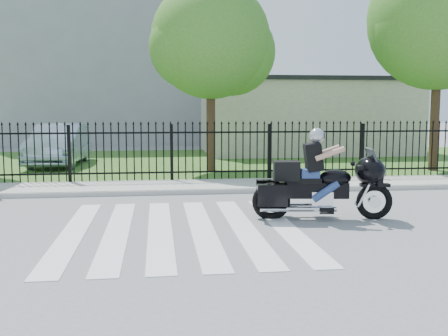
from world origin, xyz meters
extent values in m
plane|color=slate|center=(0.00, 0.00, 0.00)|extent=(120.00, 120.00, 0.00)
cube|color=#ADAAA3|center=(0.00, 5.00, 0.06)|extent=(40.00, 2.00, 0.12)
cube|color=#ADAAA3|center=(0.00, 4.00, 0.06)|extent=(40.00, 0.12, 0.12)
cube|color=#365C1F|center=(0.00, 12.00, 0.01)|extent=(40.00, 12.00, 0.02)
cube|color=black|center=(0.00, 6.00, 0.35)|extent=(26.00, 0.04, 0.05)
cube|color=black|center=(0.00, 6.00, 1.55)|extent=(26.00, 0.04, 0.05)
cylinder|color=#382316|center=(1.50, 9.00, 2.08)|extent=(0.32, 0.32, 4.16)
sphere|color=#367421|center=(1.50, 9.00, 4.68)|extent=(4.20, 4.20, 4.20)
cylinder|color=#382316|center=(9.50, 8.00, 2.40)|extent=(0.32, 0.32, 4.80)
sphere|color=#367421|center=(9.50, 8.00, 5.40)|extent=(5.00, 5.00, 5.00)
cube|color=beige|center=(7.00, 16.00, 1.75)|extent=(10.00, 6.00, 3.50)
cube|color=black|center=(7.00, 16.00, 3.60)|extent=(10.20, 6.20, 0.20)
cube|color=gray|center=(-3.00, 26.00, 6.00)|extent=(15.00, 10.00, 12.00)
torus|color=black|center=(4.04, 0.46, 0.36)|extent=(0.77, 0.25, 0.76)
torus|color=black|center=(1.92, 0.76, 0.36)|extent=(0.82, 0.28, 0.80)
cube|color=black|center=(2.79, 0.64, 0.61)|extent=(1.45, 0.46, 0.33)
ellipsoid|color=black|center=(3.22, 0.58, 0.86)|extent=(0.74, 0.53, 0.36)
cube|color=black|center=(2.57, 0.67, 0.81)|extent=(0.76, 0.45, 0.11)
cube|color=silver|center=(2.95, 0.62, 0.42)|extent=(0.48, 0.39, 0.33)
ellipsoid|color=black|center=(3.93, 0.48, 1.01)|extent=(0.70, 0.87, 0.59)
cube|color=black|center=(2.22, 0.72, 1.01)|extent=(0.58, 0.49, 0.40)
cube|color=navy|center=(2.70, 0.65, 0.95)|extent=(0.42, 0.38, 0.20)
sphere|color=#B1B3B9|center=(2.83, 0.63, 1.74)|extent=(0.32, 0.32, 0.32)
imported|color=#A0B3CA|center=(-4.26, 11.43, 0.83)|extent=(1.92, 4.97, 1.61)
camera|label=1|loc=(-0.43, -9.79, 2.35)|focal=42.00mm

